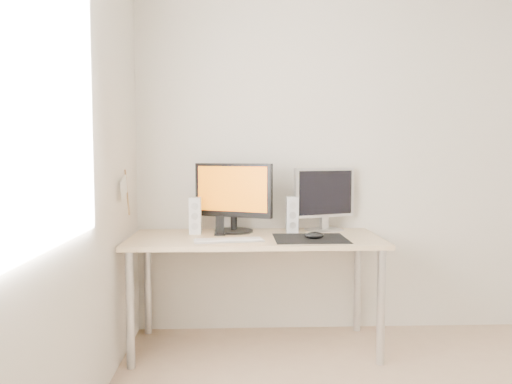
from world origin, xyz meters
name	(u,v)px	position (x,y,z in m)	size (l,w,h in m)	color
wall_back	(383,155)	(0.00, 1.75, 1.25)	(3.50, 3.50, 0.00)	silver
wall_left	(37,155)	(-1.75, 0.00, 1.25)	(3.50, 3.50, 0.00)	silver
window_pane	(38,83)	(-1.74, 0.00, 1.50)	(1.30, 1.30, 0.00)	white
mousepad	(310,238)	(-0.59, 1.28, 0.73)	(0.45, 0.40, 0.00)	black
mouse	(314,235)	(-0.57, 1.25, 0.75)	(0.12, 0.07, 0.04)	black
desk	(255,249)	(-0.93, 1.38, 0.65)	(1.60, 0.70, 0.73)	#D1B587
main_monitor	(233,195)	(-1.07, 1.56, 0.98)	(0.52, 0.34, 0.47)	black
second_monitor	(324,196)	(-0.44, 1.61, 0.97)	(0.44, 0.23, 0.43)	#AEAEB0
speaker_left	(195,216)	(-1.32, 1.51, 0.85)	(0.08, 0.09, 0.24)	white
speaker_right	(292,215)	(-0.67, 1.54, 0.85)	(0.08, 0.09, 0.24)	white
keyboard	(229,240)	(-1.09, 1.20, 0.74)	(0.43, 0.17, 0.02)	#B8B8BA
phone_dock	(220,229)	(-1.16, 1.44, 0.77)	(0.07, 0.06, 0.13)	black
pennant	(125,189)	(-1.72, 1.24, 1.05)	(0.01, 0.23, 0.29)	#A57F54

